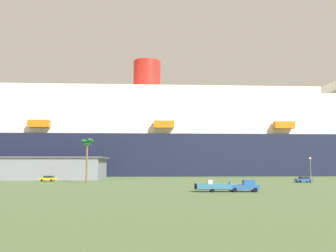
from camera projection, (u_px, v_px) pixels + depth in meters
name	position (u px, v px, depth m)	size (l,w,h in m)	color
ground_plane	(196.00, 179.00, 114.19)	(600.00, 600.00, 0.00)	#567042
cruise_ship	(217.00, 140.00, 156.68)	(248.74, 42.43, 56.96)	#191E38
terminal_building	(22.00, 168.00, 115.64)	(55.47, 20.31, 7.32)	gray
pickup_truck	(245.00, 186.00, 64.65)	(5.63, 2.34, 2.20)	#2659A5
small_boat_on_trailer	(218.00, 187.00, 64.60)	(8.80, 2.35, 2.15)	#595960
palm_tree	(87.00, 146.00, 92.02)	(3.40, 3.45, 11.85)	brown
street_lamp	(310.00, 166.00, 85.22)	(0.56, 0.56, 6.72)	slate
parked_car_blue_suv	(304.00, 179.00, 95.48)	(4.46, 2.39, 1.58)	#264C99
parked_car_yellow_taxi	(48.00, 178.00, 101.74)	(4.65, 2.62, 1.58)	yellow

